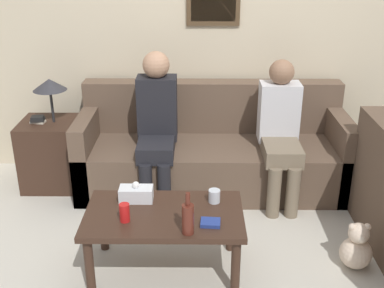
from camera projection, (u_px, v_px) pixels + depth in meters
The scene contains 13 objects.
ground_plane at pixel (213, 211), 4.07m from camera, with size 16.00×16.00×0.00m, color beige.
wall_back at pixel (213, 36), 4.43m from camera, with size 9.00×0.08×2.60m.
couch_main at pixel (212, 153), 4.41m from camera, with size 2.38×0.84×0.92m.
coffee_table at pixel (164, 221), 3.20m from camera, with size 1.05×0.61×0.46m.
side_table_with_lamp at pixel (51, 150), 4.39m from camera, with size 0.49×0.49×1.02m.
wine_bottle at pixel (188, 218), 2.92m from camera, with size 0.07×0.07×0.28m.
drinking_glass at pixel (214, 196), 3.29m from camera, with size 0.08×0.08×0.09m.
book_stack at pixel (210, 223), 3.04m from camera, with size 0.13×0.11×0.02m.
soda_can at pixel (125, 213), 3.06m from camera, with size 0.07×0.07×0.12m.
tissue_box at pixel (136, 194), 3.31m from camera, with size 0.23×0.12×0.15m.
person_left at pixel (157, 121), 4.11m from camera, with size 0.34×0.61×1.27m.
person_right at pixel (280, 127), 4.07m from camera, with size 0.34×0.64×1.21m.
teddy_bear at pixel (356, 248), 3.33m from camera, with size 0.22×0.22×0.35m.
Camera 1 is at (-0.15, -3.52, 2.13)m, focal length 45.00 mm.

